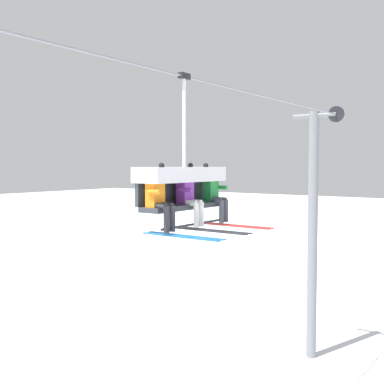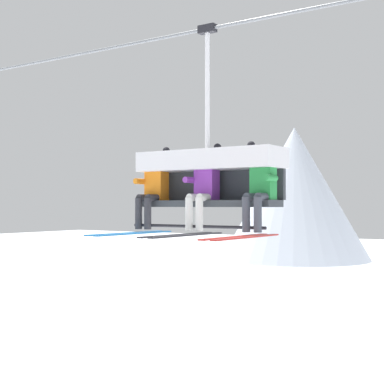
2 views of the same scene
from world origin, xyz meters
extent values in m
cylinder|color=slate|center=(10.28, 0.00, 4.50)|extent=(0.36, 0.36, 9.01)
cylinder|color=slate|center=(10.28, 0.00, 8.86)|extent=(0.16, 1.60, 0.16)
cylinder|color=black|center=(10.28, -0.80, 8.86)|extent=(0.08, 0.56, 0.56)
cylinder|color=slate|center=(2.09, -0.80, 8.86)|extent=(18.38, 0.05, 0.05)
cube|color=#33383D|center=(1.41, -0.80, 6.24)|extent=(2.25, 0.48, 0.10)
cube|color=#33383D|center=(1.41, -0.52, 6.51)|extent=(2.25, 0.08, 0.45)
cube|color=silver|center=(1.41, -0.74, 6.89)|extent=(2.29, 0.68, 0.30)
cylinder|color=black|center=(1.41, -1.12, 5.91)|extent=(2.25, 0.04, 0.04)
cylinder|color=silver|center=(1.41, -0.80, 7.92)|extent=(0.07, 0.07, 1.77)
cube|color=black|center=(1.41, -0.80, 8.86)|extent=(0.28, 0.12, 0.12)
cube|color=orange|center=(0.48, -0.82, 6.55)|extent=(0.32, 0.22, 0.52)
sphere|color=maroon|center=(0.48, -0.82, 6.91)|extent=(0.22, 0.22, 0.22)
ellipsoid|color=black|center=(0.48, -0.92, 6.91)|extent=(0.17, 0.04, 0.08)
cylinder|color=#2D2D33|center=(0.39, -0.99, 6.33)|extent=(0.11, 0.34, 0.11)
cylinder|color=#2D2D33|center=(0.56, -0.99, 6.33)|extent=(0.11, 0.34, 0.11)
cylinder|color=#2D2D33|center=(0.39, -1.16, 6.09)|extent=(0.11, 0.11, 0.48)
cylinder|color=#2D2D33|center=(0.56, -1.16, 6.09)|extent=(0.11, 0.11, 0.48)
cube|color=#1E6BB2|center=(0.39, -1.46, 5.80)|extent=(0.09, 1.70, 0.02)
cube|color=#1E6BB2|center=(0.56, -1.46, 5.80)|extent=(0.09, 1.70, 0.02)
cylinder|color=orange|center=(0.29, -0.97, 6.59)|extent=(0.09, 0.30, 0.09)
cylinder|color=orange|center=(0.66, -0.82, 6.90)|extent=(0.09, 0.09, 0.30)
sphere|color=black|center=(0.66, -0.82, 7.07)|extent=(0.11, 0.11, 0.11)
cube|color=purple|center=(1.41, -0.82, 6.55)|extent=(0.32, 0.22, 0.52)
sphere|color=maroon|center=(1.41, -0.82, 6.91)|extent=(0.22, 0.22, 0.22)
ellipsoid|color=black|center=(1.41, -0.92, 6.91)|extent=(0.17, 0.04, 0.08)
cylinder|color=silver|center=(1.32, -0.99, 6.33)|extent=(0.11, 0.34, 0.11)
cylinder|color=silver|center=(1.50, -0.99, 6.33)|extent=(0.11, 0.34, 0.11)
cylinder|color=silver|center=(1.32, -1.16, 6.09)|extent=(0.11, 0.11, 0.48)
cylinder|color=silver|center=(1.50, -1.16, 6.09)|extent=(0.11, 0.11, 0.48)
cube|color=#232328|center=(1.32, -1.46, 5.80)|extent=(0.09, 1.70, 0.02)
cube|color=#232328|center=(1.50, -1.46, 5.80)|extent=(0.09, 1.70, 0.02)
cylinder|color=purple|center=(1.22, -0.97, 6.59)|extent=(0.09, 0.30, 0.09)
cylinder|color=purple|center=(1.60, -0.82, 6.90)|extent=(0.09, 0.09, 0.30)
sphere|color=black|center=(1.60, -0.82, 7.07)|extent=(0.11, 0.11, 0.11)
cube|color=#23843D|center=(2.34, -0.82, 6.55)|extent=(0.32, 0.22, 0.52)
sphere|color=black|center=(2.34, -0.82, 6.91)|extent=(0.22, 0.22, 0.22)
ellipsoid|color=black|center=(2.34, -0.92, 6.91)|extent=(0.17, 0.04, 0.08)
cylinder|color=#3D424C|center=(2.25, -0.99, 6.33)|extent=(0.11, 0.34, 0.11)
cylinder|color=#3D424C|center=(2.43, -0.99, 6.33)|extent=(0.11, 0.34, 0.11)
cylinder|color=#3D424C|center=(2.25, -1.16, 6.09)|extent=(0.11, 0.11, 0.48)
cylinder|color=#3D424C|center=(2.43, -1.16, 6.09)|extent=(0.11, 0.11, 0.48)
cube|color=#B22823|center=(2.25, -1.46, 5.80)|extent=(0.09, 1.70, 0.02)
cube|color=#B22823|center=(2.43, -1.46, 5.80)|extent=(0.09, 1.70, 0.02)
cylinder|color=#23843D|center=(2.15, -0.82, 6.90)|extent=(0.09, 0.09, 0.30)
sphere|color=black|center=(2.15, -0.82, 7.07)|extent=(0.11, 0.11, 0.11)
cylinder|color=#23843D|center=(2.53, -0.97, 6.59)|extent=(0.09, 0.30, 0.09)
camera|label=1|loc=(-6.39, -6.64, 7.08)|focal=45.00mm
camera|label=2|loc=(6.05, -8.22, 6.21)|focal=55.00mm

